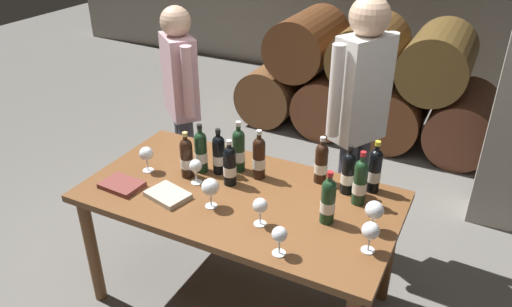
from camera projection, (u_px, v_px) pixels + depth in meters
ground_plane at (241, 297)px, 3.03m from camera, size 14.00×14.00×0.00m
barrel_stack at (366, 82)px, 4.81m from camera, size 2.49×0.90×1.15m
dining_table at (240, 207)px, 2.71m from camera, size 1.70×0.90×0.76m
wine_bottle_0 at (321, 162)px, 2.72m from camera, size 0.07×0.07×0.28m
wine_bottle_1 at (187, 157)px, 2.76m from camera, size 0.07×0.07×0.28m
wine_bottle_2 at (328, 200)px, 2.39m from camera, size 0.07×0.07×0.29m
wine_bottle_3 at (219, 154)px, 2.80m from camera, size 0.07×0.07×0.28m
wine_bottle_4 at (348, 172)px, 2.62m from camera, size 0.07×0.07×0.28m
wine_bottle_5 at (360, 181)px, 2.52m from camera, size 0.07×0.07×0.30m
wine_bottle_6 at (374, 170)px, 2.63m from camera, size 0.07×0.07×0.30m
wine_bottle_7 at (259, 157)px, 2.75m from camera, size 0.07×0.07×0.30m
wine_bottle_8 at (239, 150)px, 2.82m from camera, size 0.07×0.07×0.31m
wine_bottle_9 at (230, 165)px, 2.70m from camera, size 0.07×0.07×0.27m
wine_bottle_10 at (201, 151)px, 2.81m from camera, size 0.07×0.07×0.30m
wine_glass_0 at (279, 235)px, 2.18m from camera, size 0.07×0.07×0.15m
wine_glass_1 at (370, 231)px, 2.19m from camera, size 0.08×0.08×0.16m
wine_glass_2 at (210, 188)px, 2.50m from camera, size 0.09×0.09×0.17m
wine_glass_3 at (374, 211)px, 2.33m from camera, size 0.09×0.09×0.16m
wine_glass_4 at (146, 154)px, 2.82m from camera, size 0.08×0.08×0.15m
wine_glass_5 at (260, 206)px, 2.37m from camera, size 0.07×0.07×0.15m
wine_glass_6 at (196, 167)px, 2.71m from camera, size 0.07×0.07×0.15m
tasting_notebook at (122, 185)px, 2.71m from camera, size 0.23×0.17×0.03m
leather_ledger at (168, 195)px, 2.63m from camera, size 0.25×0.21×0.03m
sommelier_presenting at (360, 110)px, 2.95m from camera, size 0.31×0.44×1.72m
taster_seated_left at (181, 94)px, 3.49m from camera, size 0.40×0.35×1.54m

